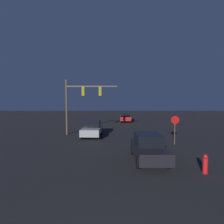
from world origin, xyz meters
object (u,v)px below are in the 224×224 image
at_px(car_near, 149,147).
at_px(car_mid, 93,128).
at_px(car_far, 126,117).
at_px(stop_sign, 176,125).
at_px(fire_hydrant, 206,164).
at_px(traffic_signal_mast, 81,98).

xyz_separation_m(car_near, car_mid, (-4.07, 6.89, 0.00)).
distance_m(car_far, stop_sign, 15.57).
bearing_deg(stop_sign, fire_hydrant, -95.54).
bearing_deg(fire_hydrant, car_mid, 126.13).
bearing_deg(fire_hydrant, car_far, 96.14).
distance_m(car_mid, stop_sign, 7.68).
distance_m(car_mid, fire_hydrant, 10.87).
xyz_separation_m(car_mid, fire_hydrant, (6.41, -8.78, -0.33)).
bearing_deg(car_far, traffic_signal_mast, -114.37).
bearing_deg(car_far, stop_sign, -77.64).
xyz_separation_m(car_mid, car_far, (4.16, 12.13, 0.00)).
bearing_deg(stop_sign, car_far, 100.35).
xyz_separation_m(car_far, traffic_signal_mast, (-5.51, -11.11, 3.03)).
bearing_deg(car_mid, car_far, -107.07).
distance_m(car_near, car_far, 19.02).
bearing_deg(car_near, car_mid, -59.51).
xyz_separation_m(car_far, fire_hydrant, (2.25, -20.91, -0.33)).
bearing_deg(car_far, car_mid, -106.92).
bearing_deg(traffic_signal_mast, car_far, 63.62).
bearing_deg(car_near, car_far, -90.34).
relative_size(car_mid, fire_hydrant, 4.24).
relative_size(car_mid, traffic_signal_mast, 0.70).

